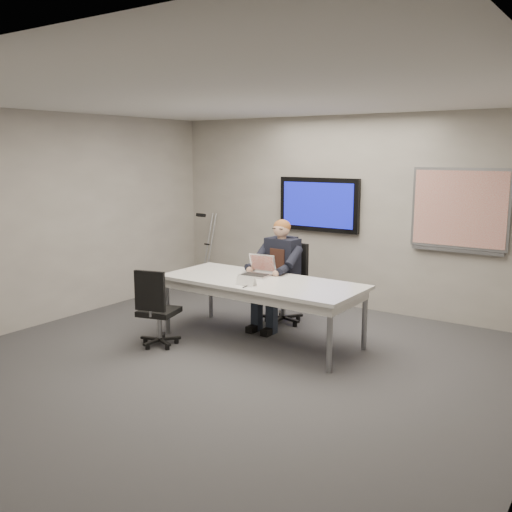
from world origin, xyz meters
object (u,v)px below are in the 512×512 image
Objects in this scene: office_chair_near at (158,322)px; seated_person at (275,285)px; conference_table at (262,287)px; office_chair_far at (286,298)px; laptop at (258,270)px.

seated_person is (0.73, 1.43, 0.27)m from office_chair_near.
office_chair_near is (-0.91, -0.85, -0.38)m from conference_table.
conference_table is 0.92m from office_chair_far.
seated_person reaches higher than office_chair_near.
office_chair_far is at bearing 83.16° from laptop.
seated_person reaches higher than office_chair_far.
office_chair_far is 1.84m from office_chair_near.
conference_table is 1.76× the size of seated_person.
seated_person is 3.73× the size of laptop.
conference_table is 0.61m from seated_person.
seated_person is at bearing -77.84° from office_chair_far.
seated_person is (-0.18, 0.58, -0.11)m from conference_table.
office_chair_far is 0.35m from seated_person.
office_chair_near is 1.63m from seated_person.
office_chair_far reaches higher than laptop.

